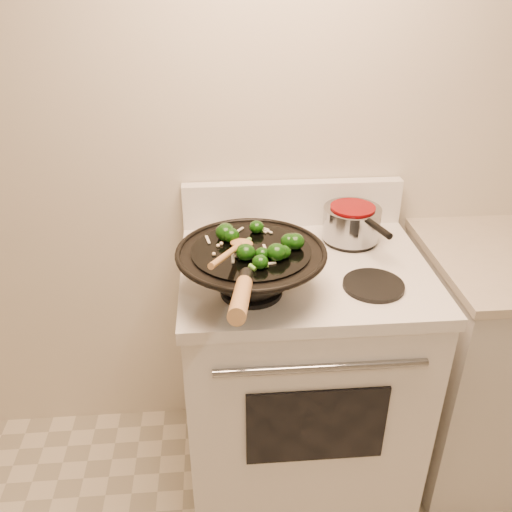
{
  "coord_description": "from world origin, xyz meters",
  "views": [
    {
      "loc": [
        -0.32,
        -0.3,
        1.78
      ],
      "look_at": [
        -0.21,
        1.03,
        1.03
      ],
      "focal_mm": 38.0,
      "sensor_mm": 36.0,
      "label": 1
    }
  ],
  "objects": [
    {
      "name": "wooden_spoon",
      "position": [
        -0.28,
        0.97,
        1.09
      ],
      "size": [
        0.13,
        0.29,
        0.09
      ],
      "color": "#A87542",
      "rests_on": "wok"
    },
    {
      "name": "saucepan",
      "position": [
        0.13,
        1.32,
        0.99
      ],
      "size": [
        0.19,
        0.3,
        0.11
      ],
      "color": "gray",
      "rests_on": "stove"
    },
    {
      "name": "stove",
      "position": [
        -0.05,
        1.17,
        0.47
      ],
      "size": [
        0.78,
        0.67,
        1.08
      ],
      "color": "white",
      "rests_on": "ground"
    },
    {
      "name": "wok",
      "position": [
        -0.23,
        1.01,
        1.0
      ],
      "size": [
        0.42,
        0.7,
        0.26
      ],
      "color": "black",
      "rests_on": "stove"
    },
    {
      "name": "stirfry",
      "position": [
        -0.21,
        1.03,
        1.08
      ],
      "size": [
        0.28,
        0.27,
        0.05
      ],
      "color": "#0E3508",
      "rests_on": "wok"
    }
  ]
}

